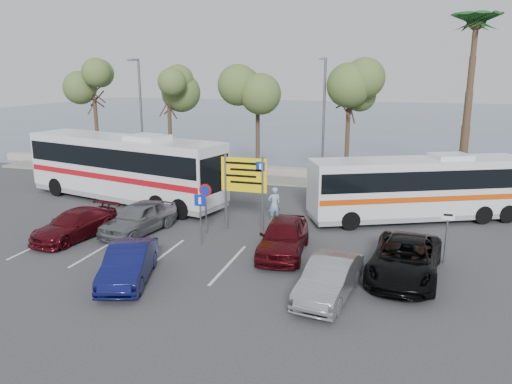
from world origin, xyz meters
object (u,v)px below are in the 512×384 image
(car_silver_b, at_px, (329,279))
(suv_black, at_px, (405,259))
(coach_bus_left, at_px, (124,170))
(car_blue, at_px, (129,263))
(direction_sign, at_px, (244,181))
(car_silver_a, at_px, (139,218))
(car_maroon, at_px, (75,224))
(coach_bus_right, at_px, (417,190))
(street_lamp_left, at_px, (140,111))
(pedestrian_near, at_px, (274,204))
(car_red, at_px, (284,237))
(street_lamp_right, at_px, (324,116))
(pedestrian_far, at_px, (346,201))

(car_silver_b, bearing_deg, suv_black, 54.03)
(coach_bus_left, bearing_deg, car_blue, -58.69)
(direction_sign, distance_m, car_silver_a, 5.19)
(car_maroon, bearing_deg, car_blue, -25.65)
(coach_bus_right, bearing_deg, street_lamp_left, 161.54)
(car_blue, height_order, pedestrian_near, pedestrian_near)
(car_silver_b, bearing_deg, direction_sign, 137.18)
(coach_bus_left, bearing_deg, car_silver_b, -35.23)
(direction_sign, relative_size, car_red, 0.81)
(street_lamp_left, xyz_separation_m, street_lamp_right, (13.00, 0.00, 0.00))
(coach_bus_right, distance_m, pedestrian_near, 7.18)
(car_silver_a, bearing_deg, car_maroon, -138.67)
(street_lamp_right, height_order, direction_sign, street_lamp_right)
(street_lamp_left, distance_m, direction_sign, 15.24)
(car_blue, bearing_deg, street_lamp_left, 100.12)
(street_lamp_left, relative_size, suv_black, 1.56)
(direction_sign, distance_m, coach_bus_left, 8.94)
(car_silver_a, relative_size, car_silver_b, 1.07)
(coach_bus_left, xyz_separation_m, car_silver_b, (13.18, -9.31, -1.18))
(car_blue, height_order, car_red, car_red)
(coach_bus_right, height_order, car_silver_a, coach_bus_right)
(car_silver_a, distance_m, car_maroon, 2.82)
(direction_sign, height_order, pedestrian_near, direction_sign)
(street_lamp_right, distance_m, car_silver_a, 14.25)
(direction_sign, relative_size, car_silver_a, 0.83)
(direction_sign, relative_size, pedestrian_near, 2.02)
(pedestrian_near, bearing_deg, street_lamp_left, -66.25)
(car_silver_b, relative_size, pedestrian_near, 2.26)
(coach_bus_right, height_order, pedestrian_far, coach_bus_right)
(car_blue, bearing_deg, coach_bus_left, 104.09)
(coach_bus_right, height_order, pedestrian_near, coach_bus_right)
(car_red, bearing_deg, car_blue, -142.50)
(car_maroon, height_order, car_silver_b, car_silver_b)
(direction_sign, bearing_deg, coach_bus_right, 27.49)
(car_silver_a, distance_m, car_red, 7.14)
(coach_bus_left, height_order, suv_black, coach_bus_left)
(coach_bus_left, xyz_separation_m, coach_bus_right, (16.07, 0.75, -0.28))
(street_lamp_right, relative_size, car_silver_b, 1.99)
(car_maroon, distance_m, suv_black, 14.30)
(car_red, relative_size, car_silver_b, 1.10)
(car_red, bearing_deg, car_maroon, 179.75)
(car_red, height_order, pedestrian_far, pedestrian_far)
(car_red, height_order, pedestrian_near, pedestrian_near)
(direction_sign, distance_m, pedestrian_near, 2.57)
(street_lamp_left, distance_m, car_blue, 19.56)
(car_maroon, distance_m, car_red, 9.53)
(street_lamp_right, xyz_separation_m, car_blue, (-4.20, -17.02, -3.93))
(street_lamp_left, bearing_deg, suv_black, -37.10)
(coach_bus_right, bearing_deg, coach_bus_left, -177.33)
(street_lamp_left, bearing_deg, car_silver_b, -45.76)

